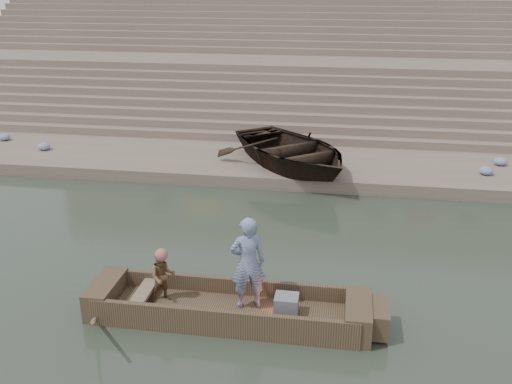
% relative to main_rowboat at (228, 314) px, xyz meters
% --- Properties ---
extents(ground, '(120.00, 120.00, 0.00)m').
position_rel_main_rowboat_xyz_m(ground, '(-1.03, 1.38, -0.11)').
color(ground, '#2C3729').
rests_on(ground, ground).
extents(lower_landing, '(32.00, 4.00, 0.40)m').
position_rel_main_rowboat_xyz_m(lower_landing, '(-1.03, 9.38, 0.09)').
color(lower_landing, gray).
rests_on(lower_landing, ground).
extents(mid_landing, '(32.00, 3.00, 2.80)m').
position_rel_main_rowboat_xyz_m(mid_landing, '(-1.03, 16.88, 1.29)').
color(mid_landing, gray).
rests_on(mid_landing, ground).
extents(upper_landing, '(32.00, 3.00, 5.20)m').
position_rel_main_rowboat_xyz_m(upper_landing, '(-1.03, 23.88, 2.49)').
color(upper_landing, gray).
rests_on(upper_landing, ground).
extents(ghat_steps, '(32.00, 11.00, 5.20)m').
position_rel_main_rowboat_xyz_m(ghat_steps, '(-1.03, 18.57, 1.69)').
color(ghat_steps, gray).
rests_on(ghat_steps, ground).
extents(main_rowboat, '(5.00, 1.30, 0.22)m').
position_rel_main_rowboat_xyz_m(main_rowboat, '(0.00, 0.00, 0.00)').
color(main_rowboat, brown).
rests_on(main_rowboat, ground).
extents(rowboat_trim, '(6.04, 2.63, 1.75)m').
position_rel_main_rowboat_xyz_m(rowboat_trim, '(0.21, -0.01, 0.20)').
color(rowboat_trim, brown).
rests_on(rowboat_trim, ground).
extents(standing_man, '(0.81, 0.66, 1.92)m').
position_rel_main_rowboat_xyz_m(standing_man, '(0.38, 0.19, 1.07)').
color(standing_man, navy).
rests_on(standing_man, main_rowboat).
extents(rowing_man, '(0.65, 0.59, 1.08)m').
position_rel_main_rowboat_xyz_m(rowing_man, '(-1.36, 0.13, 0.65)').
color(rowing_man, '#257035').
rests_on(rowing_man, main_rowboat).
extents(television, '(0.46, 0.42, 0.40)m').
position_rel_main_rowboat_xyz_m(television, '(1.16, -0.00, 0.31)').
color(television, slate).
rests_on(television, main_rowboat).
extents(beached_rowboat, '(6.39, 6.63, 1.12)m').
position_rel_main_rowboat_xyz_m(beached_rowboat, '(0.37, 8.73, 0.85)').
color(beached_rowboat, '#2D2116').
rests_on(beached_rowboat, lower_landing).
extents(cloth_bundles, '(18.71, 1.74, 0.26)m').
position_rel_main_rowboat_xyz_m(cloth_bundles, '(-1.46, 9.55, 0.42)').
color(cloth_bundles, '#3F5999').
rests_on(cloth_bundles, lower_landing).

